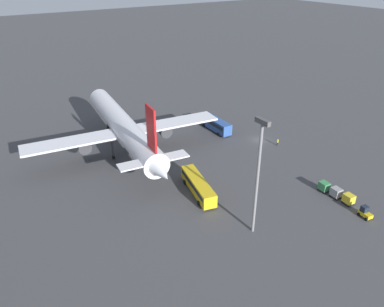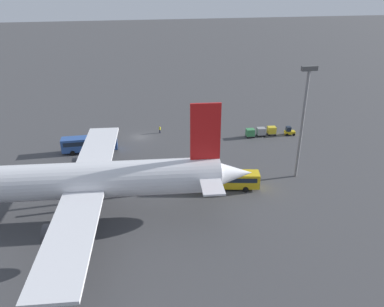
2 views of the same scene
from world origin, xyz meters
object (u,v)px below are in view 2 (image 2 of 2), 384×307
object	(u,v)px
cargo_cart_grey	(261,131)
cargo_cart_yellow	(272,130)
airplane	(75,181)
shuttle_bus_near	(90,143)
cargo_cart_green	(250,133)
baggage_tug	(289,131)
worker_person	(160,130)
shuttle_bus_far	(222,179)

from	to	relation	value
cargo_cart_grey	cargo_cart_yellow	bearing A→B (deg)	-176.74
airplane	shuttle_bus_near	size ratio (longest dim) A/B	4.58
shuttle_bus_near	cargo_cart_yellow	xyz separation A→B (m)	(-42.16, -0.66, -0.80)
airplane	cargo_cart_green	distance (m)	46.18
cargo_cart_yellow	cargo_cart_grey	distance (m)	2.77
baggage_tug	cargo_cart_yellow	size ratio (longest dim) A/B	1.20
airplane	worker_person	world-z (taller)	airplane
shuttle_bus_near	baggage_tug	xyz separation A→B (m)	(-46.33, 0.22, -1.05)
airplane	cargo_cart_green	bearing A→B (deg)	-137.98
cargo_cart_yellow	cargo_cart_grey	world-z (taller)	same
baggage_tug	airplane	bearing A→B (deg)	36.93
cargo_cart_grey	worker_person	bearing A→B (deg)	-16.98
shuttle_bus_far	cargo_cart_grey	xyz separation A→B (m)	(-16.01, -21.82, -0.66)
cargo_cart_yellow	cargo_cart_grey	xyz separation A→B (m)	(2.77, 0.16, 0.00)
shuttle_bus_far	baggage_tug	size ratio (longest dim) A/B	5.18
cargo_cart_grey	shuttle_bus_near	bearing A→B (deg)	0.73
airplane	worker_person	xyz separation A→B (m)	(-16.92, -33.84, -5.97)
airplane	cargo_cart_grey	xyz separation A→B (m)	(-40.12, -26.75, -5.65)
airplane	cargo_cart_green	size ratio (longest dim) A/B	25.20
baggage_tug	shuttle_bus_near	bearing A→B (deg)	7.72
shuttle_bus_far	cargo_cart_yellow	bearing A→B (deg)	-117.78
shuttle_bus_near	shuttle_bus_far	world-z (taller)	shuttle_bus_near
cargo_cart_grey	cargo_cart_green	size ratio (longest dim) A/B	1.00
cargo_cart_grey	cargo_cart_green	distance (m)	2.77
shuttle_bus_near	worker_person	distance (m)	17.92
shuttle_bus_far	shuttle_bus_near	bearing A→B (deg)	-29.61
shuttle_bus_near	shuttle_bus_far	xyz separation A→B (m)	(-23.38, 21.31, -0.14)
shuttle_bus_far	worker_person	xyz separation A→B (m)	(7.19, -28.90, -0.98)
shuttle_bus_far	baggage_tug	xyz separation A→B (m)	(-22.95, -21.10, -0.91)
airplane	cargo_cart_grey	distance (m)	48.55
worker_person	shuttle_bus_far	bearing A→B (deg)	103.96
airplane	cargo_cart_yellow	distance (m)	50.95
worker_person	cargo_cart_grey	bearing A→B (deg)	163.02
worker_person	cargo_cart_green	size ratio (longest dim) A/B	0.82
shuttle_bus_far	cargo_cart_yellow	world-z (taller)	shuttle_bus_far
cargo_cart_grey	cargo_cart_green	bearing A→B (deg)	4.17
cargo_cart_green	cargo_cart_yellow	bearing A→B (deg)	-176.28
worker_person	cargo_cart_grey	size ratio (longest dim) A/B	0.82
shuttle_bus_near	cargo_cart_green	bearing A→B (deg)	-178.25
shuttle_bus_far	cargo_cart_green	bearing A→B (deg)	-108.76
shuttle_bus_far	cargo_cart_green	size ratio (longest dim) A/B	6.24
baggage_tug	cargo_cart_green	world-z (taller)	baggage_tug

